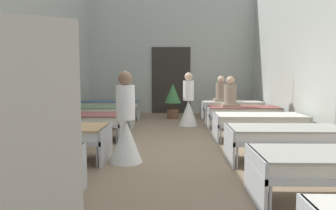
{
  "coord_description": "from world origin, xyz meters",
  "views": [
    {
      "loc": [
        0.11,
        -5.66,
        1.42
      ],
      "look_at": [
        0.0,
        -0.18,
        0.87
      ],
      "focal_mm": 32.43,
      "sensor_mm": 36.0,
      "label": 1
    }
  ],
  "objects_px": {
    "bed_left_row_5": "(110,105)",
    "nurse_near_aisle": "(126,130)",
    "patient_seated_primary": "(230,95)",
    "potted_plant": "(173,97)",
    "bed_right_row_2": "(287,135)",
    "bed_right_row_5": "(231,105)",
    "bed_right_row_3": "(259,121)",
    "bed_left_row_3": "(79,120)",
    "bed_right_row_4": "(243,111)",
    "nurse_mid_aisle": "(188,107)",
    "bed_left_row_4": "(98,111)",
    "bed_left_row_2": "(49,134)",
    "patient_seated_secondary": "(221,92)"
  },
  "relations": [
    {
      "from": "patient_seated_primary",
      "to": "potted_plant",
      "type": "relative_size",
      "value": 0.71
    },
    {
      "from": "bed_right_row_4",
      "to": "bed_left_row_5",
      "type": "distance_m",
      "value": 4.19
    },
    {
      "from": "bed_left_row_2",
      "to": "bed_right_row_5",
      "type": "distance_m",
      "value": 6.13
    },
    {
      "from": "nurse_near_aisle",
      "to": "bed_left_row_2",
      "type": "bearing_deg",
      "value": -123.98
    },
    {
      "from": "bed_left_row_4",
      "to": "bed_right_row_4",
      "type": "distance_m",
      "value": 3.87
    },
    {
      "from": "bed_left_row_5",
      "to": "patient_seated_primary",
      "type": "height_order",
      "value": "patient_seated_primary"
    },
    {
      "from": "bed_left_row_4",
      "to": "patient_seated_secondary",
      "type": "height_order",
      "value": "patient_seated_secondary"
    },
    {
      "from": "bed_left_row_5",
      "to": "nurse_near_aisle",
      "type": "bearing_deg",
      "value": -75.21
    },
    {
      "from": "nurse_near_aisle",
      "to": "bed_left_row_3",
      "type": "bearing_deg",
      "value": -173.54
    },
    {
      "from": "patient_seated_secondary",
      "to": "potted_plant",
      "type": "relative_size",
      "value": 0.71
    },
    {
      "from": "bed_right_row_3",
      "to": "potted_plant",
      "type": "height_order",
      "value": "potted_plant"
    },
    {
      "from": "bed_left_row_2",
      "to": "nurse_near_aisle",
      "type": "bearing_deg",
      "value": -2.76
    },
    {
      "from": "bed_right_row_2",
      "to": "bed_left_row_3",
      "type": "distance_m",
      "value": 4.19
    },
    {
      "from": "bed_left_row_4",
      "to": "nurse_mid_aisle",
      "type": "relative_size",
      "value": 1.28
    },
    {
      "from": "bed_left_row_5",
      "to": "potted_plant",
      "type": "bearing_deg",
      "value": 3.38
    },
    {
      "from": "bed_left_row_2",
      "to": "bed_left_row_5",
      "type": "xyz_separation_m",
      "value": [
        0.0,
        4.75,
        0.0
      ]
    },
    {
      "from": "bed_right_row_2",
      "to": "bed_right_row_4",
      "type": "bearing_deg",
      "value": 90.0
    },
    {
      "from": "bed_right_row_3",
      "to": "nurse_near_aisle",
      "type": "relative_size",
      "value": 1.28
    },
    {
      "from": "bed_right_row_3",
      "to": "patient_seated_secondary",
      "type": "distance_m",
      "value": 3.19
    },
    {
      "from": "nurse_near_aisle",
      "to": "patient_seated_primary",
      "type": "relative_size",
      "value": 1.86
    },
    {
      "from": "nurse_mid_aisle",
      "to": "patient_seated_secondary",
      "type": "height_order",
      "value": "nurse_mid_aisle"
    },
    {
      "from": "bed_right_row_5",
      "to": "patient_seated_primary",
      "type": "relative_size",
      "value": 2.37
    },
    {
      "from": "patient_seated_primary",
      "to": "bed_right_row_3",
      "type": "bearing_deg",
      "value": -77.19
    },
    {
      "from": "potted_plant",
      "to": "bed_left_row_4",
      "type": "bearing_deg",
      "value": -139.68
    },
    {
      "from": "bed_left_row_3",
      "to": "bed_right_row_3",
      "type": "relative_size",
      "value": 1.0
    },
    {
      "from": "bed_right_row_3",
      "to": "bed_right_row_5",
      "type": "distance_m",
      "value": 3.17
    },
    {
      "from": "bed_right_row_3",
      "to": "bed_left_row_4",
      "type": "bearing_deg",
      "value": 157.76
    },
    {
      "from": "patient_seated_secondary",
      "to": "patient_seated_primary",
      "type": "bearing_deg",
      "value": -90.0
    },
    {
      "from": "nurse_near_aisle",
      "to": "nurse_mid_aisle",
      "type": "xyz_separation_m",
      "value": [
        1.18,
        3.57,
        0.0
      ]
    },
    {
      "from": "bed_right_row_2",
      "to": "nurse_near_aisle",
      "type": "bearing_deg",
      "value": -178.65
    },
    {
      "from": "bed_right_row_5",
      "to": "patient_seated_secondary",
      "type": "relative_size",
      "value": 2.37
    },
    {
      "from": "bed_left_row_3",
      "to": "bed_right_row_4",
      "type": "bearing_deg",
      "value": 22.24
    },
    {
      "from": "bed_right_row_2",
      "to": "nurse_near_aisle",
      "type": "distance_m",
      "value": 2.61
    },
    {
      "from": "bed_right_row_5",
      "to": "patient_seated_primary",
      "type": "distance_m",
      "value": 1.72
    },
    {
      "from": "bed_left_row_4",
      "to": "potted_plant",
      "type": "height_order",
      "value": "potted_plant"
    },
    {
      "from": "potted_plant",
      "to": "nurse_mid_aisle",
      "type": "bearing_deg",
      "value": -72.09
    },
    {
      "from": "bed_left_row_2",
      "to": "bed_left_row_5",
      "type": "distance_m",
      "value": 4.75
    },
    {
      "from": "bed_left_row_3",
      "to": "nurse_near_aisle",
      "type": "height_order",
      "value": "nurse_near_aisle"
    },
    {
      "from": "nurse_mid_aisle",
      "to": "nurse_near_aisle",
      "type": "bearing_deg",
      "value": 90.02
    },
    {
      "from": "bed_right_row_2",
      "to": "bed_right_row_3",
      "type": "xyz_separation_m",
      "value": [
        0.0,
        1.58,
        0.0
      ]
    },
    {
      "from": "bed_left_row_3",
      "to": "nurse_near_aisle",
      "type": "relative_size",
      "value": 1.28
    },
    {
      "from": "bed_left_row_3",
      "to": "nurse_mid_aisle",
      "type": "bearing_deg",
      "value": 38.21
    },
    {
      "from": "bed_right_row_2",
      "to": "bed_right_row_5",
      "type": "relative_size",
      "value": 1.0
    },
    {
      "from": "patient_seated_primary",
      "to": "potted_plant",
      "type": "height_order",
      "value": "patient_seated_primary"
    },
    {
      "from": "bed_right_row_2",
      "to": "bed_left_row_4",
      "type": "distance_m",
      "value": 5.0
    },
    {
      "from": "bed_left_row_5",
      "to": "patient_seated_primary",
      "type": "bearing_deg",
      "value": -24.81
    },
    {
      "from": "potted_plant",
      "to": "bed_right_row_3",
      "type": "bearing_deg",
      "value": -60.4
    },
    {
      "from": "patient_seated_primary",
      "to": "potted_plant",
      "type": "xyz_separation_m",
      "value": [
        -1.52,
        1.75,
        -0.18
      ]
    },
    {
      "from": "bed_left_row_4",
      "to": "bed_right_row_2",
      "type": "bearing_deg",
      "value": -39.28
    },
    {
      "from": "nurse_mid_aisle",
      "to": "bed_right_row_4",
      "type": "bearing_deg",
      "value": -175.22
    }
  ]
}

